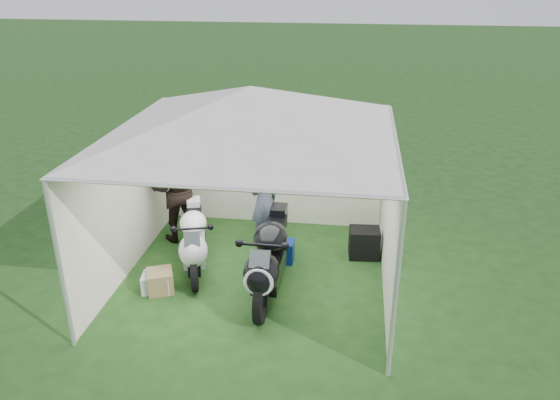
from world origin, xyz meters
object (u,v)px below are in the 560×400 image
(crate_1, at_px, (160,281))
(motorcycle_black, at_px, (269,258))
(canopy_tent, at_px, (251,116))
(person_blue_jacket, at_px, (264,201))
(crate_0, at_px, (157,283))
(motorcycle_white, at_px, (194,240))
(paddock_stand, at_px, (279,251))
(equipment_box, at_px, (364,243))
(person_dark_jacket, at_px, (176,189))

(crate_1, bearing_deg, motorcycle_black, 4.71)
(canopy_tent, bearing_deg, motorcycle_black, -59.15)
(person_blue_jacket, height_order, crate_0, person_blue_jacket)
(motorcycle_white, xyz_separation_m, paddock_stand, (1.29, 0.47, -0.35))
(person_blue_jacket, height_order, equipment_box, person_blue_jacket)
(motorcycle_white, bearing_deg, person_dark_jacket, 104.30)
(motorcycle_white, bearing_deg, canopy_tent, -17.24)
(canopy_tent, relative_size, person_blue_jacket, 3.47)
(motorcycle_white, height_order, crate_0, motorcycle_white)
(motorcycle_black, relative_size, equipment_box, 4.50)
(canopy_tent, relative_size, crate_0, 13.52)
(motorcycle_black, height_order, person_blue_jacket, person_blue_jacket)
(canopy_tent, xyz_separation_m, motorcycle_white, (-0.97, 0.03, -2.04))
(motorcycle_white, xyz_separation_m, equipment_box, (2.67, 0.82, -0.29))
(person_dark_jacket, xyz_separation_m, crate_0, (0.19, -1.71, -0.81))
(motorcycle_black, distance_m, person_dark_jacket, 2.46)
(person_dark_jacket, bearing_deg, canopy_tent, 131.52)
(motorcycle_white, relative_size, motorcycle_black, 0.85)
(paddock_stand, xyz_separation_m, equipment_box, (1.38, 0.35, 0.07))
(paddock_stand, bearing_deg, crate_0, -145.55)
(paddock_stand, distance_m, person_blue_jacket, 0.91)
(motorcycle_black, bearing_deg, crate_0, -174.82)
(canopy_tent, xyz_separation_m, person_dark_jacket, (-1.56, 1.05, -1.63))
(canopy_tent, distance_m, equipment_box, 3.01)
(canopy_tent, distance_m, crate_1, 2.82)
(motorcycle_black, xyz_separation_m, paddock_stand, (0.01, 1.02, -0.43))
(person_blue_jacket, xyz_separation_m, equipment_box, (1.72, -0.20, -0.57))
(equipment_box, relative_size, crate_0, 1.19)
(person_dark_jacket, xyz_separation_m, person_blue_jacket, (1.54, 0.00, -0.13))
(motorcycle_white, height_order, equipment_box, motorcycle_white)
(person_blue_jacket, bearing_deg, equipment_box, 124.81)
(motorcycle_white, relative_size, equipment_box, 3.84)
(paddock_stand, xyz_separation_m, person_blue_jacket, (-0.33, 0.55, 0.63))
(equipment_box, relative_size, crate_1, 1.33)
(paddock_stand, xyz_separation_m, crate_1, (-1.63, -1.15, -0.01))
(motorcycle_white, distance_m, paddock_stand, 1.42)
(motorcycle_black, bearing_deg, equipment_box, 45.02)
(motorcycle_black, bearing_deg, crate_1, -174.88)
(person_blue_jacket, bearing_deg, paddock_stand, 72.56)
(canopy_tent, relative_size, paddock_stand, 11.69)
(person_dark_jacket, height_order, equipment_box, person_dark_jacket)
(crate_1, bearing_deg, equipment_box, 26.53)
(motorcycle_black, distance_m, equipment_box, 1.99)
(motorcycle_black, xyz_separation_m, person_blue_jacket, (-0.33, 1.57, 0.20))
(crate_0, bearing_deg, motorcycle_black, 4.77)
(person_blue_jacket, relative_size, crate_1, 4.38)
(paddock_stand, bearing_deg, person_dark_jacket, 163.58)
(motorcycle_white, bearing_deg, crate_1, -132.36)
(crate_1, bearing_deg, paddock_stand, 35.18)
(crate_0, bearing_deg, canopy_tent, 25.72)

